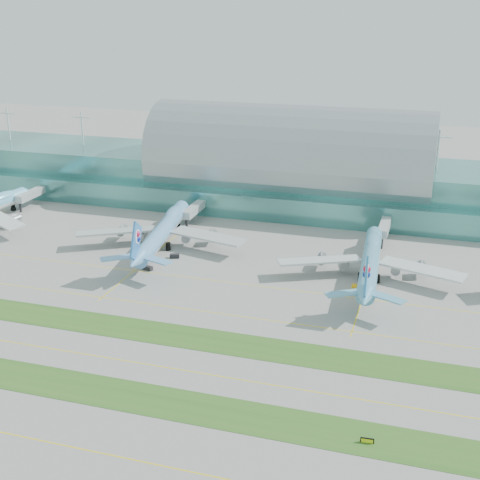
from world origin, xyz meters
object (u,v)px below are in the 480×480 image
(taxiway_sign_east, at_px, (367,441))
(airliner_c, at_px, (370,260))
(terminal, at_px, (290,173))
(airliner_b, at_px, (163,230))

(taxiway_sign_east, bearing_deg, airliner_c, 93.04)
(terminal, xyz_separation_m, taxiway_sign_east, (52.73, -158.16, -13.64))
(airliner_b, xyz_separation_m, taxiway_sign_east, (84.88, -94.26, -5.48))
(airliner_c, xyz_separation_m, taxiway_sign_east, (9.72, -86.80, -5.17))
(airliner_c, bearing_deg, airliner_b, 170.71)
(airliner_b, bearing_deg, airliner_c, -13.83)
(taxiway_sign_east, bearing_deg, terminal, 105.08)
(terminal, height_order, taxiway_sign_east, terminal)
(airliner_c, bearing_deg, terminal, 117.46)
(airliner_b, bearing_deg, taxiway_sign_east, -56.16)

